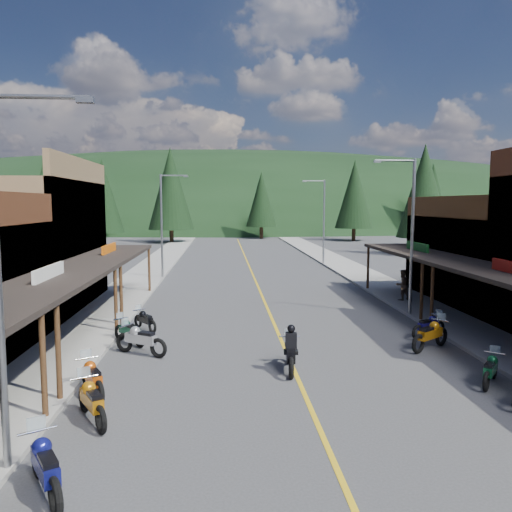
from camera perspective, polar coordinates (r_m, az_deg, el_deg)
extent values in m
plane|color=#38383A|center=(17.66, 4.47, -13.09)|extent=(220.00, 220.00, 0.00)
cube|color=gold|center=(37.05, -0.01, -2.95)|extent=(0.15, 90.00, 0.01)
cube|color=gray|center=(37.48, -13.42, -2.91)|extent=(3.40, 94.00, 0.15)
cube|color=gray|center=(38.60, 13.00, -2.64)|extent=(3.40, 94.00, 0.15)
cylinder|color=#472D19|center=(14.58, -23.13, -11.53)|extent=(0.16, 0.16, 3.00)
cube|color=#3F2111|center=(19.95, -26.52, -2.33)|extent=(0.30, 9.00, 6.20)
cube|color=black|center=(19.45, -22.56, -2.66)|extent=(3.20, 9.00, 0.18)
cylinder|color=#472D19|center=(15.67, -21.67, -10.25)|extent=(0.16, 0.16, 3.00)
cylinder|color=#472D19|center=(23.02, -15.74, -4.92)|extent=(0.16, 0.16, 3.00)
cube|color=silver|center=(19.42, -22.58, -2.07)|extent=(0.12, 3.00, 0.70)
cube|color=brown|center=(30.20, -26.32, 1.06)|extent=(8.00, 10.20, 7.00)
cube|color=brown|center=(28.90, -19.30, 2.35)|extent=(0.30, 10.20, 8.20)
cube|color=black|center=(28.64, -16.43, 0.20)|extent=(3.20, 10.20, 0.18)
cylinder|color=#472D19|center=(24.17, -15.15, -4.39)|extent=(0.16, 0.16, 3.00)
cylinder|color=#472D19|center=(32.94, -12.11, -1.59)|extent=(0.16, 0.16, 3.00)
cube|color=#CC590C|center=(28.62, -16.44, 0.60)|extent=(0.12, 3.00, 0.70)
cylinder|color=#472D19|center=(24.51, 19.48, -4.39)|extent=(0.16, 0.16, 3.00)
cube|color=#4C2D16|center=(32.48, 26.61, -0.42)|extent=(8.00, 10.20, 5.00)
cube|color=#4C2D16|center=(30.65, 20.45, 0.62)|extent=(0.30, 10.20, 6.20)
cube|color=black|center=(30.10, 17.92, 0.42)|extent=(3.20, 10.20, 0.18)
cylinder|color=#472D19|center=(25.59, 18.42, -3.92)|extent=(0.16, 0.16, 3.00)
cylinder|color=#472D19|center=(34.00, 12.68, -1.37)|extent=(0.16, 0.16, 3.00)
cube|color=#14591E|center=(30.08, 17.93, 0.80)|extent=(0.12, 3.00, 0.70)
cylinder|color=gray|center=(11.33, -23.53, 16.34)|extent=(2.00, 0.10, 0.10)
cube|color=gray|center=(11.06, -18.94, 16.51)|extent=(0.35, 0.18, 0.12)
cylinder|color=gray|center=(38.83, -10.74, 3.28)|extent=(0.16, 0.16, 8.00)
cylinder|color=gray|center=(38.74, -9.37, 9.07)|extent=(2.00, 0.10, 0.10)
cube|color=gray|center=(38.67, -8.02, 9.02)|extent=(0.35, 0.18, 0.12)
cylinder|color=gray|center=(26.37, 17.41, 1.87)|extent=(0.16, 0.16, 8.00)
cylinder|color=gray|center=(26.05, 15.60, 10.47)|extent=(2.00, 0.10, 0.10)
cube|color=gray|center=(25.77, 13.68, 10.46)|extent=(0.35, 0.18, 0.12)
cylinder|color=gray|center=(47.52, 7.76, 3.81)|extent=(0.16, 0.16, 8.00)
cylinder|color=gray|center=(47.34, 6.63, 8.54)|extent=(2.00, 0.10, 0.10)
cube|color=gray|center=(47.19, 5.54, 8.50)|extent=(0.35, 0.18, 0.12)
ellipsoid|color=black|center=(151.64, -2.94, 3.81)|extent=(310.00, 140.00, 60.00)
cylinder|color=black|center=(89.28, -17.84, 2.65)|extent=(0.60, 0.60, 2.00)
cone|color=black|center=(89.17, -17.97, 6.66)|extent=(5.88, 5.88, 10.50)
cylinder|color=black|center=(75.05, -9.63, 2.27)|extent=(0.60, 0.60, 2.00)
cone|color=black|center=(74.93, -9.72, 7.62)|extent=(6.72, 6.72, 12.00)
cylinder|color=black|center=(82.90, 0.61, 2.70)|extent=(0.60, 0.60, 2.00)
cone|color=black|center=(82.77, 0.62, 6.50)|extent=(5.04, 5.04, 9.00)
cylinder|color=black|center=(79.35, 11.10, 2.44)|extent=(0.60, 0.60, 2.00)
cone|color=black|center=(79.22, 11.19, 6.96)|extent=(5.88, 5.88, 10.50)
cylinder|color=black|center=(95.85, 18.52, 2.84)|extent=(0.60, 0.60, 2.00)
cone|color=black|center=(95.75, 18.66, 7.02)|extent=(6.72, 6.72, 12.00)
cylinder|color=black|center=(94.09, 27.17, 2.43)|extent=(0.60, 0.60, 2.00)
cylinder|color=black|center=(97.23, -21.57, 2.77)|extent=(0.60, 0.60, 2.00)
cone|color=black|center=(97.13, -21.71, 6.45)|extent=(5.88, 5.88, 10.50)
cylinder|color=black|center=(59.99, -22.86, 0.97)|extent=(0.60, 0.60, 2.00)
cone|color=black|center=(59.80, -23.06, 5.74)|extent=(4.48, 4.48, 8.00)
cylinder|color=black|center=(67.13, 19.37, 1.58)|extent=(0.60, 0.60, 2.00)
cone|color=black|center=(66.97, 19.53, 6.20)|extent=(4.93, 4.93, 8.80)
cylinder|color=black|center=(68.47, -16.98, 1.74)|extent=(0.60, 0.60, 2.00)
cone|color=black|center=(68.31, -17.13, 6.60)|extent=(5.38, 5.38, 9.60)
cylinder|color=black|center=(59.15, 18.47, 1.06)|extent=(0.60, 0.60, 2.00)
cone|color=black|center=(58.98, 18.67, 7.07)|extent=(5.82, 5.82, 10.40)
imported|color=brown|center=(30.40, 16.37, -3.19)|extent=(0.99, 0.76, 1.79)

